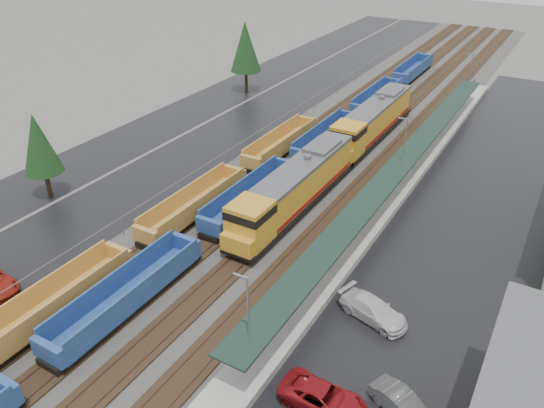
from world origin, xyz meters
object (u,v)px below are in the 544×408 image
Objects in this scene: parked_car_east_b at (323,398)px; parked_car_east_e at (403,406)px; parked_car_east_c at (373,310)px; locomotive_trail at (372,122)px; well_string_blue at (252,197)px; locomotive_lead at (293,189)px; well_string_yellow at (51,306)px.

parked_car_east_b reaches higher than parked_car_east_e.
parked_car_east_c is 8.53m from parked_car_east_e.
locomotive_trail reaches higher than parked_car_east_b.
well_string_blue is at bearing -100.20° from locomotive_trail.
locomotive_trail is (0.00, 21.00, 0.00)m from locomotive_lead.
locomotive_trail is at bearing 79.80° from well_string_blue.
locomotive_lead is at bearing 70.55° from well_string_yellow.
parked_car_east_b is at bearing -47.72° from well_string_blue.
locomotive_lead reaches higher than well_string_yellow.
well_string_blue reaches higher than parked_car_east_c.
well_string_yellow reaches higher than parked_car_east_b.
well_string_yellow is at bearing 124.70° from parked_car_east_e.
locomotive_lead is at bearing 17.01° from well_string_blue.
parked_car_east_b is at bearing -162.30° from parked_car_east_c.
locomotive_lead is at bearing 67.70° from parked_car_east_e.
parked_car_east_b is (12.77, -19.66, -1.86)m from locomotive_lead.
locomotive_trail reaches higher than parked_car_east_e.
parked_car_east_e is (4.65, -7.16, -0.05)m from parked_car_east_c.
well_string_yellow is 18.62× the size of parked_car_east_e.
well_string_blue reaches higher than parked_car_east_e.
well_string_yellow is 21.80m from well_string_blue.
locomotive_lead is 4.03× the size of parked_car_east_c.
well_string_blue is 24.93m from parked_car_east_b.
well_string_yellow is 15.39× the size of parked_car_east_c.
parked_car_east_b is (16.77, -18.44, -0.45)m from well_string_blue.
well_string_blue is at bearing 43.42° from parked_car_east_b.
locomotive_trail is 42.39m from parked_car_east_e.
parked_car_east_e is at bearing -66.08° from locomotive_trail.
well_string_blue is 26.86× the size of parked_car_east_e.
well_string_blue is (-4.00, -1.22, -1.40)m from locomotive_lead.
locomotive_trail is 34.00m from parked_car_east_c.
parked_car_east_e is at bearing -45.89° from locomotive_lead.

